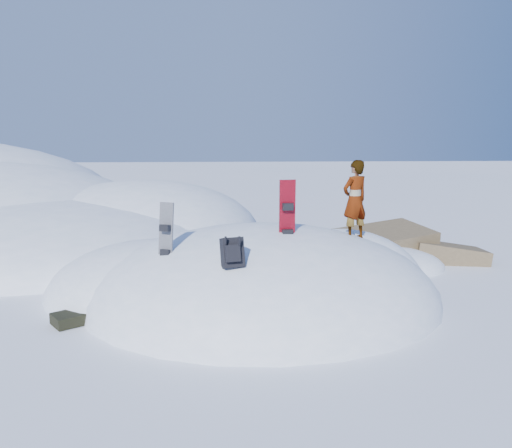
{
  "coord_description": "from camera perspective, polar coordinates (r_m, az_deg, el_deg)",
  "views": [
    {
      "loc": [
        -0.81,
        -9.55,
        3.19
      ],
      "look_at": [
        -0.1,
        0.3,
        1.49
      ],
      "focal_mm": 35.0,
      "sensor_mm": 36.0,
      "label": 1
    }
  ],
  "objects": [
    {
      "name": "person",
      "position": [
        10.13,
        11.23,
        2.71
      ],
      "size": [
        0.69,
        0.6,
        1.59
      ],
      "primitive_type": "imported",
      "rotation": [
        0.0,
        0.0,
        3.6
      ],
      "color": "slate",
      "rests_on": "snow_mound"
    },
    {
      "name": "gear_pile",
      "position": [
        9.41,
        -19.67,
        -9.88
      ],
      "size": [
        0.94,
        0.8,
        0.25
      ],
      "rotation": [
        0.0,
        0.0,
        0.62
      ],
      "color": "black",
      "rests_on": "ground"
    },
    {
      "name": "ground",
      "position": [
        10.1,
        0.72,
        -8.67
      ],
      "size": [
        120.0,
        120.0,
        0.0
      ],
      "primitive_type": "plane",
      "color": "white",
      "rests_on": "ground"
    },
    {
      "name": "snowboard_dark",
      "position": [
        8.9,
        -10.3,
        -2.15
      ],
      "size": [
        0.33,
        0.3,
        1.46
      ],
      "rotation": [
        0.0,
        0.0,
        -0.47
      ],
      "color": "black",
      "rests_on": "snow_mound"
    },
    {
      "name": "rock_outcrop",
      "position": [
        13.72,
        15.32,
        -3.99
      ],
      "size": [
        4.68,
        4.41,
        1.68
      ],
      "color": "brown",
      "rests_on": "ground"
    },
    {
      "name": "snowboard_red",
      "position": [
        9.25,
        3.58,
        0.16
      ],
      "size": [
        0.31,
        0.19,
        1.63
      ],
      "rotation": [
        0.0,
        0.0,
        0.15
      ],
      "color": "red",
      "rests_on": "snow_mound"
    },
    {
      "name": "snow_mound",
      "position": [
        10.32,
        -0.35,
        -8.27
      ],
      "size": [
        8.0,
        6.0,
        3.0
      ],
      "color": "white",
      "rests_on": "ground"
    },
    {
      "name": "backpack",
      "position": [
        7.99,
        -2.72,
        -3.29
      ],
      "size": [
        0.42,
        0.47,
        0.57
      ],
      "rotation": [
        0.0,
        0.0,
        0.25
      ],
      "color": "black",
      "rests_on": "snow_mound"
    }
  ]
}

